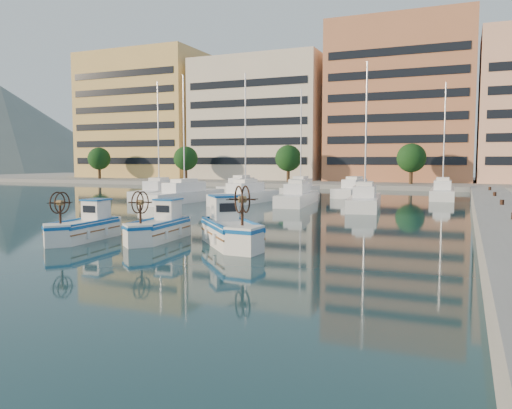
{
  "coord_description": "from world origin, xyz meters",
  "views": [
    {
      "loc": [
        10.93,
        -18.67,
        3.78
      ],
      "look_at": [
        0.84,
        5.39,
        1.5
      ],
      "focal_mm": 35.0,
      "sensor_mm": 36.0,
      "label": 1
    }
  ],
  "objects": [
    {
      "name": "quay",
      "position": [
        13.0,
        8.0,
        0.6
      ],
      "size": [
        3.0,
        60.0,
        1.2
      ],
      "primitive_type": "cube",
      "color": "gray",
      "rests_on": "ground"
    },
    {
      "name": "ground",
      "position": [
        0.0,
        0.0,
        0.0
      ],
      "size": [
        300.0,
        300.0,
        0.0
      ],
      "primitive_type": "plane",
      "color": "#193A41",
      "rests_on": "ground"
    },
    {
      "name": "fishing_boat_a",
      "position": [
        -5.85,
        0.05,
        0.67
      ],
      "size": [
        1.81,
        3.93,
        2.42
      ],
      "rotation": [
        0.0,
        0.0,
        0.06
      ],
      "color": "white",
      "rests_on": "ground"
    },
    {
      "name": "waterfront",
      "position": [
        9.23,
        65.04,
        11.1
      ],
      "size": [
        180.0,
        40.0,
        25.6
      ],
      "color": "gray",
      "rests_on": "ground"
    },
    {
      "name": "fishing_boat_c",
      "position": [
        1.26,
        1.38,
        0.77
      ],
      "size": [
        4.15,
        4.4,
        2.78
      ],
      "rotation": [
        0.0,
        0.0,
        0.71
      ],
      "color": "white",
      "rests_on": "ground"
    },
    {
      "name": "fishing_boat_b",
      "position": [
        -2.54,
        1.43,
        0.67
      ],
      "size": [
        1.88,
        3.98,
        2.44
      ],
      "rotation": [
        0.0,
        0.0,
        0.08
      ],
      "color": "white",
      "rests_on": "ground"
    },
    {
      "name": "yacht_marina",
      "position": [
        -3.06,
        27.54,
        0.53
      ],
      "size": [
        38.61,
        23.47,
        11.5
      ],
      "color": "white",
      "rests_on": "ground"
    },
    {
      "name": "hill_west",
      "position": [
        -140.0,
        110.0,
        0.0
      ],
      "size": [
        180.0,
        180.0,
        60.0
      ],
      "primitive_type": "cone",
      "color": "slate",
      "rests_on": "ground"
    }
  ]
}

